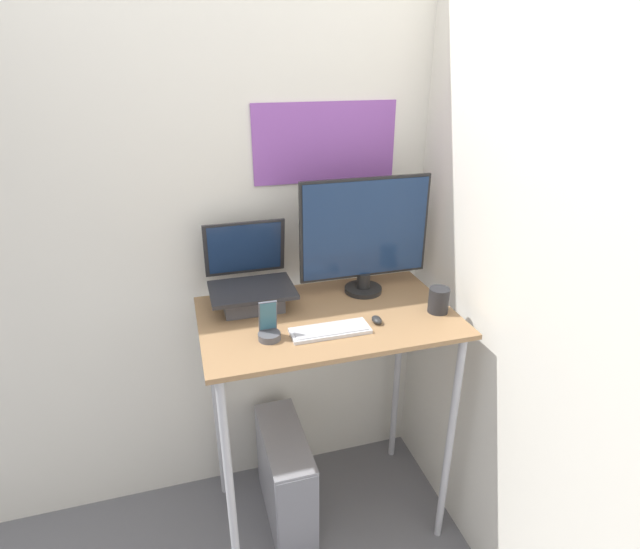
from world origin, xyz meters
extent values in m
cube|color=silver|center=(0.00, 0.71, 1.30)|extent=(6.00, 0.05, 2.60)
cube|color=purple|center=(0.10, 0.68, 1.70)|extent=(0.62, 0.01, 0.33)
cube|color=silver|center=(0.59, 0.00, 1.30)|extent=(0.05, 6.00, 2.60)
cube|color=#936D47|center=(0.00, 0.31, 1.07)|extent=(1.01, 0.62, 0.02)
cylinder|color=#B7B7BC|center=(-0.46, 0.05, 0.53)|extent=(0.03, 0.03, 1.06)
cylinder|color=#B7B7BC|center=(0.46, 0.05, 0.53)|extent=(0.03, 0.03, 1.06)
cylinder|color=#B7B7BC|center=(-0.46, 0.57, 0.53)|extent=(0.03, 0.03, 1.06)
cylinder|color=#B7B7BC|center=(0.46, 0.57, 0.53)|extent=(0.03, 0.03, 1.06)
cube|color=#4C4C51|center=(-0.28, 0.46, 1.12)|extent=(0.24, 0.17, 0.07)
cube|color=#262628|center=(-0.28, 0.46, 1.16)|extent=(0.34, 0.24, 0.02)
cube|color=#262628|center=(-0.28, 0.60, 1.29)|extent=(0.34, 0.06, 0.24)
cube|color=navy|center=(-0.28, 0.59, 1.29)|extent=(0.30, 0.05, 0.22)
cylinder|color=black|center=(0.21, 0.47, 1.09)|extent=(0.16, 0.16, 0.02)
cylinder|color=black|center=(0.21, 0.47, 1.14)|extent=(0.06, 0.06, 0.07)
cube|color=black|center=(0.21, 0.48, 1.37)|extent=(0.56, 0.01, 0.43)
cube|color=navy|center=(0.21, 0.47, 1.37)|extent=(0.54, 0.01, 0.40)
cube|color=silver|center=(-0.03, 0.18, 1.09)|extent=(0.30, 0.11, 0.01)
cube|color=#A8A8AD|center=(-0.03, 0.18, 1.10)|extent=(0.28, 0.09, 0.00)
ellipsoid|color=#262626|center=(0.16, 0.19, 1.10)|extent=(0.04, 0.06, 0.03)
cylinder|color=#4C4C51|center=(-0.26, 0.19, 1.10)|extent=(0.08, 0.08, 0.03)
cube|color=#4C515B|center=(-0.26, 0.20, 1.17)|extent=(0.07, 0.03, 0.13)
cube|color=#336072|center=(-0.26, 0.20, 1.17)|extent=(0.06, 0.03, 0.12)
cube|color=gray|center=(-0.19, 0.36, 0.24)|extent=(0.19, 0.50, 0.47)
cube|color=slate|center=(-0.19, 0.10, 0.24)|extent=(0.18, 0.01, 0.45)
cylinder|color=#262628|center=(0.43, 0.21, 1.14)|extent=(0.08, 0.08, 0.10)
camera|label=1|loc=(-0.52, -1.36, 2.04)|focal=28.00mm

